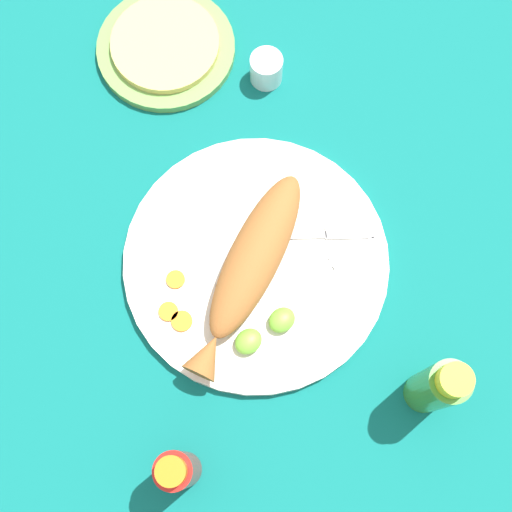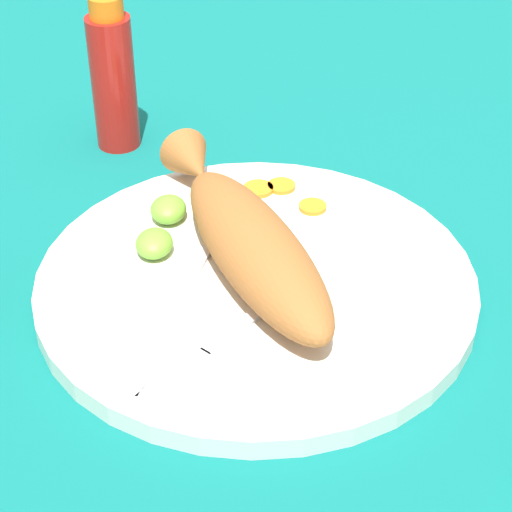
% 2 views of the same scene
% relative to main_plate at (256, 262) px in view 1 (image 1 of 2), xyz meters
% --- Properties ---
extents(ground_plane, '(4.00, 4.00, 0.00)m').
position_rel_main_plate_xyz_m(ground_plane, '(0.00, 0.00, -0.01)').
color(ground_plane, '#0C605B').
extents(main_plate, '(0.36, 0.36, 0.02)m').
position_rel_main_plate_xyz_m(main_plate, '(0.00, 0.00, 0.00)').
color(main_plate, silver).
rests_on(main_plate, ground_plane).
extents(fried_fish, '(0.29, 0.17, 0.05)m').
position_rel_main_plate_xyz_m(fried_fish, '(-0.02, -0.01, 0.03)').
color(fried_fish, '#935628').
rests_on(fried_fish, main_plate).
extents(fork_near, '(0.15, 0.13, 0.00)m').
position_rel_main_plate_xyz_m(fork_near, '(0.09, -0.03, 0.01)').
color(fork_near, silver).
rests_on(fork_near, main_plate).
extents(fork_far, '(0.18, 0.06, 0.00)m').
position_rel_main_plate_xyz_m(fork_far, '(0.06, -0.07, 0.01)').
color(fork_far, silver).
rests_on(fork_far, main_plate).
extents(carrot_slice_near, '(0.03, 0.03, 0.00)m').
position_rel_main_plate_xyz_m(carrot_slice_near, '(-0.10, 0.05, 0.01)').
color(carrot_slice_near, orange).
rests_on(carrot_slice_near, main_plate).
extents(carrot_slice_mid, '(0.03, 0.03, 0.00)m').
position_rel_main_plate_xyz_m(carrot_slice_mid, '(-0.14, 0.02, 0.01)').
color(carrot_slice_mid, orange).
rests_on(carrot_slice_mid, main_plate).
extents(carrot_slice_far, '(0.03, 0.03, 0.00)m').
position_rel_main_plate_xyz_m(carrot_slice_far, '(-0.13, 0.00, 0.01)').
color(carrot_slice_far, orange).
rests_on(carrot_slice_far, main_plate).
extents(lime_wedge_main, '(0.04, 0.03, 0.02)m').
position_rel_main_plate_xyz_m(lime_wedge_main, '(-0.08, -0.08, 0.02)').
color(lime_wedge_main, '#6BB233').
rests_on(lime_wedge_main, main_plate).
extents(lime_wedge_side, '(0.04, 0.03, 0.02)m').
position_rel_main_plate_xyz_m(lime_wedge_side, '(-0.03, -0.09, 0.02)').
color(lime_wedge_side, '#6BB233').
rests_on(lime_wedge_side, main_plate).
extents(hot_sauce_bottle_red, '(0.04, 0.04, 0.16)m').
position_rel_main_plate_xyz_m(hot_sauce_bottle_red, '(-0.25, -0.15, 0.07)').
color(hot_sauce_bottle_red, '#B21914').
rests_on(hot_sauce_bottle_red, ground_plane).
extents(hot_sauce_bottle_green, '(0.05, 0.05, 0.17)m').
position_rel_main_plate_xyz_m(hot_sauce_bottle_green, '(0.05, -0.28, 0.07)').
color(hot_sauce_bottle_green, '#3D8428').
rests_on(hot_sauce_bottle_green, ground_plane).
extents(salt_cup, '(0.05, 0.05, 0.05)m').
position_rel_main_plate_xyz_m(salt_cup, '(0.20, 0.21, 0.01)').
color(salt_cup, silver).
rests_on(salt_cup, ground_plane).
extents(tortilla_plate, '(0.21, 0.21, 0.01)m').
position_rel_main_plate_xyz_m(tortilla_plate, '(0.12, 0.34, -0.00)').
color(tortilla_plate, '#6B9E4C').
rests_on(tortilla_plate, ground_plane).
extents(tortilla_stack, '(0.16, 0.16, 0.01)m').
position_rel_main_plate_xyz_m(tortilla_stack, '(0.12, 0.34, 0.01)').
color(tortilla_stack, '#E0C666').
rests_on(tortilla_stack, tortilla_plate).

